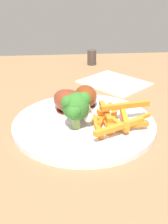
{
  "coord_description": "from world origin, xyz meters",
  "views": [
    {
      "loc": [
        -0.43,
        0.09,
        0.98
      ],
      "look_at": [
        0.06,
        0.04,
        0.74
      ],
      "focal_mm": 45.28,
      "sensor_mm": 36.0,
      "label": 1
    }
  ],
  "objects_px": {
    "broccoli_floret_middle": "(76,106)",
    "pepper_shaker": "(92,57)",
    "chicken_drumstick_near": "(86,97)",
    "dinner_plate": "(84,124)",
    "dining_table": "(109,186)",
    "broccoli_floret_front": "(76,106)",
    "carrot_fries_pile": "(115,118)",
    "chicken_drumstick_far": "(71,101)",
    "chicken_drumstick_extra": "(68,102)"
  },
  "relations": [
    {
      "from": "broccoli_floret_middle",
      "to": "pepper_shaker",
      "type": "bearing_deg",
      "value": -10.13
    },
    {
      "from": "chicken_drumstick_near",
      "to": "pepper_shaker",
      "type": "xyz_separation_m",
      "value": [
        0.36,
        -0.05,
        -0.01
      ]
    },
    {
      "from": "dinner_plate",
      "to": "pepper_shaker",
      "type": "height_order",
      "value": "pepper_shaker"
    },
    {
      "from": "chicken_drumstick_near",
      "to": "dinner_plate",
      "type": "bearing_deg",
      "value": 171.94
    },
    {
      "from": "dining_table",
      "to": "dinner_plate",
      "type": "bearing_deg",
      "value": 35.23
    },
    {
      "from": "dining_table",
      "to": "broccoli_floret_front",
      "type": "height_order",
      "value": "broccoli_floret_front"
    },
    {
      "from": "broccoli_floret_middle",
      "to": "carrot_fries_pile",
      "type": "height_order",
      "value": "broccoli_floret_middle"
    },
    {
      "from": "dining_table",
      "to": "chicken_drumstick_far",
      "type": "xyz_separation_m",
      "value": [
        0.12,
        0.07,
        0.13
      ]
    },
    {
      "from": "dining_table",
      "to": "broccoli_floret_middle",
      "type": "bearing_deg",
      "value": 57.4
    },
    {
      "from": "broccoli_floret_front",
      "to": "chicken_drumstick_far",
      "type": "xyz_separation_m",
      "value": [
        0.09,
        0.01,
        -0.03
      ]
    },
    {
      "from": "broccoli_floret_middle",
      "to": "chicken_drumstick_far",
      "type": "height_order",
      "value": "broccoli_floret_middle"
    },
    {
      "from": "carrot_fries_pile",
      "to": "chicken_drumstick_far",
      "type": "bearing_deg",
      "value": 45.49
    },
    {
      "from": "chicken_drumstick_extra",
      "to": "pepper_shaker",
      "type": "relative_size",
      "value": 2.64
    },
    {
      "from": "dining_table",
      "to": "broccoli_floret_middle",
      "type": "relative_size",
      "value": 18.7
    },
    {
      "from": "dinner_plate",
      "to": "chicken_drumstick_extra",
      "type": "xyz_separation_m",
      "value": [
        0.05,
        0.03,
        0.03
      ]
    },
    {
      "from": "broccoli_floret_front",
      "to": "carrot_fries_pile",
      "type": "bearing_deg",
      "value": -85.19
    },
    {
      "from": "broccoli_floret_middle",
      "to": "broccoli_floret_front",
      "type": "bearing_deg",
      "value": 160.23
    },
    {
      "from": "chicken_drumstick_near",
      "to": "chicken_drumstick_extra",
      "type": "xyz_separation_m",
      "value": [
        -0.02,
        0.04,
        0.0
      ]
    },
    {
      "from": "broccoli_floret_middle",
      "to": "dinner_plate",
      "type": "bearing_deg",
      "value": -35.47
    },
    {
      "from": "chicken_drumstick_far",
      "to": "chicken_drumstick_extra",
      "type": "bearing_deg",
      "value": 152.33
    },
    {
      "from": "chicken_drumstick_near",
      "to": "pepper_shaker",
      "type": "bearing_deg",
      "value": -8.59
    },
    {
      "from": "carrot_fries_pile",
      "to": "pepper_shaker",
      "type": "distance_m",
      "value": 0.45
    },
    {
      "from": "carrot_fries_pile",
      "to": "chicken_drumstick_extra",
      "type": "height_order",
      "value": "chicken_drumstick_extra"
    },
    {
      "from": "broccoli_floret_front",
      "to": "chicken_drumstick_far",
      "type": "relative_size",
      "value": 0.6
    },
    {
      "from": "broccoli_floret_front",
      "to": "carrot_fries_pile",
      "type": "height_order",
      "value": "broccoli_floret_front"
    },
    {
      "from": "chicken_drumstick_near",
      "to": "chicken_drumstick_far",
      "type": "distance_m",
      "value": 0.04
    },
    {
      "from": "broccoli_floret_middle",
      "to": "carrot_fries_pile",
      "type": "bearing_deg",
      "value": -87.31
    },
    {
      "from": "dinner_plate",
      "to": "broccoli_floret_front",
      "type": "height_order",
      "value": "broccoli_floret_front"
    },
    {
      "from": "broccoli_floret_middle",
      "to": "pepper_shaker",
      "type": "xyz_separation_m",
      "value": [
        0.45,
        -0.08,
        -0.03
      ]
    },
    {
      "from": "chicken_drumstick_extra",
      "to": "chicken_drumstick_far",
      "type": "bearing_deg",
      "value": -27.67
    },
    {
      "from": "broccoli_floret_middle",
      "to": "carrot_fries_pile",
      "type": "relative_size",
      "value": 0.45
    },
    {
      "from": "dining_table",
      "to": "dinner_plate",
      "type": "relative_size",
      "value": 4.5
    },
    {
      "from": "chicken_drumstick_far",
      "to": "pepper_shaker",
      "type": "height_order",
      "value": "chicken_drumstick_far"
    },
    {
      "from": "dinner_plate",
      "to": "broccoli_floret_front",
      "type": "relative_size",
      "value": 4.06
    },
    {
      "from": "dining_table",
      "to": "chicken_drumstick_near",
      "type": "xyz_separation_m",
      "value": [
        0.13,
        0.03,
        0.13
      ]
    },
    {
      "from": "carrot_fries_pile",
      "to": "chicken_drumstick_far",
      "type": "height_order",
      "value": "chicken_drumstick_far"
    },
    {
      "from": "broccoli_floret_front",
      "to": "carrot_fries_pile",
      "type": "relative_size",
      "value": 0.46
    },
    {
      "from": "pepper_shaker",
      "to": "chicken_drumstick_near",
      "type": "bearing_deg",
      "value": 171.41
    },
    {
      "from": "dinner_plate",
      "to": "carrot_fries_pile",
      "type": "distance_m",
      "value": 0.06
    },
    {
      "from": "dinner_plate",
      "to": "carrot_fries_pile",
      "type": "xyz_separation_m",
      "value": [
        -0.02,
        -0.06,
        0.02
      ]
    },
    {
      "from": "dining_table",
      "to": "chicken_drumstick_near",
      "type": "height_order",
      "value": "chicken_drumstick_near"
    },
    {
      "from": "dinner_plate",
      "to": "chicken_drumstick_near",
      "type": "height_order",
      "value": "chicken_drumstick_near"
    },
    {
      "from": "dining_table",
      "to": "pepper_shaker",
      "type": "xyz_separation_m",
      "value": [
        0.49,
        -0.02,
        0.13
      ]
    },
    {
      "from": "chicken_drumstick_near",
      "to": "chicken_drumstick_far",
      "type": "bearing_deg",
      "value": 110.16
    },
    {
      "from": "broccoli_floret_middle",
      "to": "carrot_fries_pile",
      "type": "distance_m",
      "value": 0.08
    },
    {
      "from": "broccoli_floret_middle",
      "to": "chicken_drumstick_extra",
      "type": "height_order",
      "value": "broccoli_floret_middle"
    },
    {
      "from": "dining_table",
      "to": "pepper_shaker",
      "type": "height_order",
      "value": "pepper_shaker"
    },
    {
      "from": "broccoli_floret_front",
      "to": "chicken_drumstick_far",
      "type": "height_order",
      "value": "broccoli_floret_front"
    },
    {
      "from": "chicken_drumstick_extra",
      "to": "pepper_shaker",
      "type": "distance_m",
      "value": 0.39
    },
    {
      "from": "dining_table",
      "to": "carrot_fries_pile",
      "type": "bearing_deg",
      "value": -17.06
    }
  ]
}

